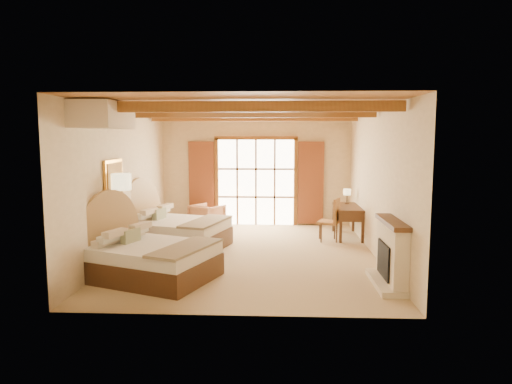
# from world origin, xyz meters

# --- Properties ---
(floor) EXTENTS (7.00, 7.00, 0.00)m
(floor) POSITION_xyz_m (0.00, 0.00, 0.00)
(floor) COLOR tan
(floor) RESTS_ON ground
(wall_back) EXTENTS (5.50, 0.00, 5.50)m
(wall_back) POSITION_xyz_m (0.00, 3.50, 1.60)
(wall_back) COLOR beige
(wall_back) RESTS_ON ground
(wall_left) EXTENTS (0.00, 7.00, 7.00)m
(wall_left) POSITION_xyz_m (-2.75, 0.00, 1.60)
(wall_left) COLOR beige
(wall_left) RESTS_ON ground
(wall_right) EXTENTS (0.00, 7.00, 7.00)m
(wall_right) POSITION_xyz_m (2.75, 0.00, 1.60)
(wall_right) COLOR beige
(wall_right) RESTS_ON ground
(ceiling) EXTENTS (7.00, 7.00, 0.00)m
(ceiling) POSITION_xyz_m (0.00, 0.00, 3.20)
(ceiling) COLOR #AA723A
(ceiling) RESTS_ON ground
(ceiling_beams) EXTENTS (5.39, 4.60, 0.18)m
(ceiling_beams) POSITION_xyz_m (0.00, 0.00, 3.08)
(ceiling_beams) COLOR olive
(ceiling_beams) RESTS_ON ceiling
(french_doors) EXTENTS (3.95, 0.08, 2.60)m
(french_doors) POSITION_xyz_m (0.00, 3.44, 1.25)
(french_doors) COLOR white
(french_doors) RESTS_ON ground
(fireplace) EXTENTS (0.46, 1.40, 1.16)m
(fireplace) POSITION_xyz_m (2.60, -2.00, 0.51)
(fireplace) COLOR beige
(fireplace) RESTS_ON ground
(painting) EXTENTS (0.06, 0.95, 0.75)m
(painting) POSITION_xyz_m (-2.70, -0.75, 1.75)
(painting) COLOR gold
(painting) RESTS_ON wall_left
(canopy_valance) EXTENTS (0.70, 1.40, 0.45)m
(canopy_valance) POSITION_xyz_m (-2.40, -2.00, 2.95)
(canopy_valance) COLOR beige
(canopy_valance) RESTS_ON ceiling
(bed_near) EXTENTS (2.65, 2.24, 1.39)m
(bed_near) POSITION_xyz_m (-1.80, -1.82, 0.42)
(bed_near) COLOR #4E331C
(bed_near) RESTS_ON floor
(bed_far) EXTENTS (2.56, 2.15, 1.41)m
(bed_far) POSITION_xyz_m (-1.86, 0.58, 0.43)
(bed_far) COLOR #4E331C
(bed_far) RESTS_ON floor
(nightstand) EXTENTS (0.69, 0.69, 0.66)m
(nightstand) POSITION_xyz_m (-2.49, -0.34, 0.33)
(nightstand) COLOR #4E331C
(nightstand) RESTS_ON floor
(floor_lamp) EXTENTS (0.39, 0.39, 1.85)m
(floor_lamp) POSITION_xyz_m (-2.50, -0.91, 1.58)
(floor_lamp) COLOR #372316
(floor_lamp) RESTS_ON floor
(armchair) EXTENTS (1.07, 1.08, 0.72)m
(armchair) POSITION_xyz_m (-1.33, 2.66, 0.36)
(armchair) COLOR #AD6E4B
(armchair) RESTS_ON floor
(ottoman) EXTENTS (0.60, 0.60, 0.37)m
(ottoman) POSITION_xyz_m (-1.07, 2.38, 0.18)
(ottoman) COLOR #AA834F
(ottoman) RESTS_ON floor
(desk) EXTENTS (0.68, 1.51, 0.81)m
(desk) POSITION_xyz_m (2.45, 1.90, 0.43)
(desk) COLOR #4E331C
(desk) RESTS_ON floor
(desk_chair) EXTENTS (0.63, 0.61, 1.07)m
(desk_chair) POSITION_xyz_m (1.92, 1.40, 0.33)
(desk_chair) COLOR #A4783C
(desk_chair) RESTS_ON floor
(desk_lamp) EXTENTS (0.20, 0.20, 0.40)m
(desk_lamp) POSITION_xyz_m (2.49, 2.33, 1.11)
(desk_lamp) COLOR #372316
(desk_lamp) RESTS_ON desk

